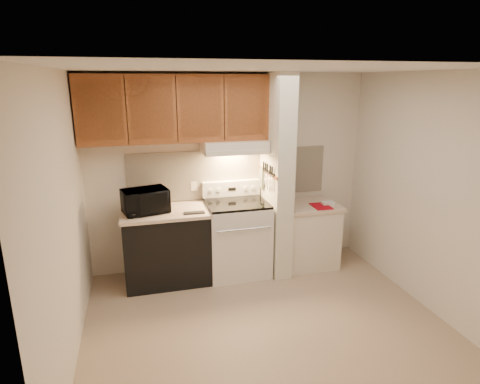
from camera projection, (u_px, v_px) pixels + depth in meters
name	position (u px, v px, depth m)	size (l,w,h in m)	color
floor	(265.00, 321.00, 4.14)	(3.60, 3.60, 0.00)	tan
ceiling	(269.00, 69.00, 3.46)	(3.60, 3.60, 0.00)	white
wall_back	(230.00, 172.00, 5.20)	(3.60, 0.02, 2.50)	beige
wall_left	(63.00, 223.00, 3.36)	(0.02, 3.00, 2.50)	beige
wall_right	(428.00, 193.00, 4.24)	(0.02, 3.00, 2.50)	beige
backsplash	(230.00, 174.00, 5.19)	(2.60, 0.02, 0.63)	white
range_body	(237.00, 239.00, 5.09)	(0.76, 0.65, 0.92)	silver
oven_window	(243.00, 245.00, 4.78)	(0.50, 0.01, 0.30)	black
oven_handle	(244.00, 229.00, 4.69)	(0.02, 0.02, 0.65)	silver
cooktop	(237.00, 203.00, 4.96)	(0.74, 0.64, 0.03)	black
range_backguard	(231.00, 188.00, 5.19)	(0.76, 0.08, 0.20)	silver
range_display	(232.00, 189.00, 5.16)	(0.10, 0.01, 0.04)	black
range_knob_left_outer	(211.00, 191.00, 5.08)	(0.05, 0.05, 0.02)	silver
range_knob_left_inner	(218.00, 190.00, 5.11)	(0.05, 0.05, 0.02)	silver
range_knob_right_inner	(246.00, 188.00, 5.20)	(0.05, 0.05, 0.02)	silver
range_knob_right_outer	(253.00, 188.00, 5.22)	(0.05, 0.05, 0.02)	silver
dishwasher_front	(167.00, 247.00, 4.89)	(1.00, 0.63, 0.87)	black
left_countertop	(165.00, 212.00, 4.77)	(1.04, 0.67, 0.04)	beige
spoon_rest	(194.00, 213.00, 4.65)	(0.24, 0.08, 0.02)	black
teal_jar	(160.00, 202.00, 4.94)	(0.08, 0.08, 0.09)	#265E55
outlet	(194.00, 186.00, 5.10)	(0.08, 0.01, 0.12)	beige
microwave	(145.00, 201.00, 4.65)	(0.51, 0.34, 0.28)	black
partition_pillar	(276.00, 176.00, 5.00)	(0.22, 0.70, 2.50)	beige
pillar_trim	(268.00, 173.00, 4.95)	(0.01, 0.70, 0.04)	brown
knife_strip	(268.00, 172.00, 4.90)	(0.02, 0.42, 0.04)	black
knife_blade_a	(272.00, 183.00, 4.77)	(0.01, 0.04, 0.16)	silver
knife_handle_a	(272.00, 171.00, 4.73)	(0.02, 0.02, 0.10)	black
knife_blade_b	(270.00, 182.00, 4.84)	(0.01, 0.04, 0.18)	silver
knife_handle_b	(270.00, 170.00, 4.80)	(0.02, 0.02, 0.10)	black
knife_blade_c	(268.00, 182.00, 4.92)	(0.01, 0.04, 0.20)	silver
knife_handle_c	(267.00, 168.00, 4.89)	(0.02, 0.02, 0.10)	black
knife_blade_d	(265.00, 178.00, 5.01)	(0.01, 0.04, 0.16)	silver
knife_handle_d	(265.00, 167.00, 4.96)	(0.02, 0.02, 0.10)	black
knife_blade_e	(263.00, 178.00, 5.08)	(0.01, 0.04, 0.18)	silver
knife_handle_e	(264.00, 165.00, 5.03)	(0.02, 0.02, 0.10)	black
oven_mitt	(262.00, 178.00, 5.14)	(0.03, 0.11, 0.26)	slate
right_cab_base	(307.00, 236.00, 5.34)	(0.70, 0.60, 0.81)	beige
right_countertop	(309.00, 205.00, 5.22)	(0.74, 0.64, 0.04)	beige
red_folder	(321.00, 206.00, 5.10)	(0.22, 0.30, 0.01)	#A10513
white_box	(328.00, 203.00, 5.17)	(0.15, 0.10, 0.04)	white
range_hood	(234.00, 146.00, 4.89)	(0.78, 0.44, 0.15)	beige
hood_lip	(238.00, 153.00, 4.71)	(0.78, 0.04, 0.06)	beige
upper_cabinets	(175.00, 109.00, 4.64)	(2.18, 0.33, 0.77)	brown
cab_door_a	(100.00, 111.00, 4.29)	(0.46, 0.01, 0.63)	brown
cab_gap_a	(126.00, 110.00, 4.35)	(0.01, 0.01, 0.73)	black
cab_door_b	(152.00, 110.00, 4.42)	(0.46, 0.01, 0.63)	brown
cab_gap_b	(177.00, 110.00, 4.49)	(0.01, 0.01, 0.73)	black
cab_door_c	(201.00, 109.00, 4.56)	(0.46, 0.01, 0.63)	brown
cab_gap_c	(224.00, 109.00, 4.62)	(0.01, 0.01, 0.73)	black
cab_door_d	(247.00, 108.00, 4.69)	(0.46, 0.01, 0.63)	brown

